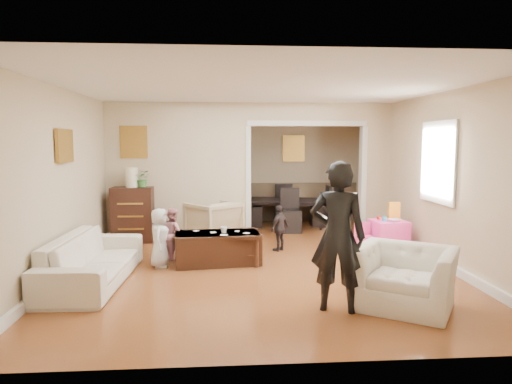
{
  "coord_description": "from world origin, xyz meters",
  "views": [
    {
      "loc": [
        -0.53,
        -7.17,
        1.86
      ],
      "look_at": [
        0.0,
        0.2,
        1.05
      ],
      "focal_mm": 32.39,
      "sensor_mm": 36.0,
      "label": 1
    }
  ],
  "objects": [
    {
      "name": "craft_papers",
      "position": [
        -0.54,
        -0.25,
        0.48
      ],
      "size": [
        0.88,
        0.47,
        0.0
      ],
      "color": "white",
      "rests_on": "coffee_table"
    },
    {
      "name": "coffee_table",
      "position": [
        -0.62,
        -0.23,
        0.24
      ],
      "size": [
        1.35,
        0.8,
        0.48
      ],
      "primitive_type": "cube",
      "rotation": [
        0.0,
        0.0,
        0.13
      ],
      "color": "#341D10",
      "rests_on": "ground"
    },
    {
      "name": "partition_left",
      "position": [
        -1.38,
        1.8,
        1.3
      ],
      "size": [
        2.75,
        0.18,
        2.6
      ],
      "primitive_type": "cube",
      "color": "#BEB18B",
      "rests_on": "ground"
    },
    {
      "name": "cereal_box",
      "position": [
        2.4,
        0.48,
        0.67
      ],
      "size": [
        0.21,
        0.09,
        0.3
      ],
      "primitive_type": "cube",
      "rotation": [
        0.0,
        0.0,
        0.09
      ],
      "color": "yellow",
      "rests_on": "play_table"
    },
    {
      "name": "framed_art_partition",
      "position": [
        -2.2,
        1.7,
        1.85
      ],
      "size": [
        0.45,
        0.03,
        0.55
      ],
      "primitive_type": "cube",
      "color": "brown",
      "rests_on": "partition_left"
    },
    {
      "name": "table_lamp",
      "position": [
        -2.21,
        1.44,
        1.2
      ],
      "size": [
        0.22,
        0.22,
        0.36
      ],
      "primitive_type": "cylinder",
      "color": "#F5F0C8",
      "rests_on": "dresser"
    },
    {
      "name": "child_toddler",
      "position": [
        0.43,
        0.52,
        0.39
      ],
      "size": [
        0.45,
        0.47,
        0.79
      ],
      "primitive_type": "imported",
      "rotation": [
        0.0,
        0.0,
        -2.31
      ],
      "color": "black",
      "rests_on": "ground"
    },
    {
      "name": "partition_right",
      "position": [
        2.48,
        1.8,
        1.3
      ],
      "size": [
        0.55,
        0.18,
        2.6
      ],
      "primitive_type": "cube",
      "color": "#BEB18B",
      "rests_on": "ground"
    },
    {
      "name": "adult_person",
      "position": [
        0.71,
        -2.31,
        0.83
      ],
      "size": [
        0.7,
        0.56,
        1.66
      ],
      "primitive_type": "imported",
      "rotation": [
        0.0,
        0.0,
        2.83
      ],
      "color": "black",
      "rests_on": "ground"
    },
    {
      "name": "coffee_cup",
      "position": [
        -0.52,
        -0.28,
        0.53
      ],
      "size": [
        0.12,
        0.12,
        0.1
      ],
      "primitive_type": "imported",
      "rotation": [
        0.0,
        0.0,
        0.13
      ],
      "color": "white",
      "rests_on": "coffee_table"
    },
    {
      "name": "child_kneel_b",
      "position": [
        -1.32,
        0.07,
        0.41
      ],
      "size": [
        0.46,
        0.5,
        0.82
      ],
      "primitive_type": "imported",
      "rotation": [
        0.0,
        0.0,
        2.05
      ],
      "color": "#C57B81",
      "rests_on": "ground"
    },
    {
      "name": "armchair_front",
      "position": [
        1.5,
        -2.26,
        0.34
      ],
      "size": [
        1.38,
        1.34,
        0.68
      ],
      "primitive_type": "imported",
      "rotation": [
        0.0,
        0.0,
        -0.58
      ],
      "color": "white",
      "rests_on": "ground"
    },
    {
      "name": "toy_block",
      "position": [
        2.16,
        0.5,
        0.55
      ],
      "size": [
        0.1,
        0.09,
        0.05
      ],
      "primitive_type": "cube",
      "rotation": [
        0.0,
        0.0,
        0.44
      ],
      "color": "red",
      "rests_on": "play_table"
    },
    {
      "name": "potted_plant",
      "position": [
        -2.01,
        1.44,
        1.18
      ],
      "size": [
        0.28,
        0.25,
        0.32
      ],
      "primitive_type": "imported",
      "color": "#356E31",
      "rests_on": "dresser"
    },
    {
      "name": "sofa",
      "position": [
        -2.25,
        -1.09,
        0.32
      ],
      "size": [
        0.93,
        2.2,
        0.63
      ],
      "primitive_type": "imported",
      "rotation": [
        0.0,
        0.0,
        1.53
      ],
      "color": "white",
      "rests_on": "ground"
    },
    {
      "name": "framed_art_alcove",
      "position": [
        1.1,
        3.44,
        1.7
      ],
      "size": [
        0.45,
        0.03,
        0.55
      ],
      "primitive_type": "cube",
      "color": "brown"
    },
    {
      "name": "play_table",
      "position": [
        2.28,
        0.38,
        0.26
      ],
      "size": [
        0.59,
        0.59,
        0.52
      ],
      "primitive_type": "cube",
      "rotation": [
        0.0,
        0.0,
        0.09
      ],
      "color": "#FF43AD",
      "rests_on": "ground"
    },
    {
      "name": "child_kneel_a",
      "position": [
        -1.47,
        -0.38,
        0.44
      ],
      "size": [
        0.3,
        0.44,
        0.88
      ],
      "primitive_type": "imported",
      "rotation": [
        0.0,
        0.0,
        1.53
      ],
      "color": "silver",
      "rests_on": "ground"
    },
    {
      "name": "play_bowl",
      "position": [
        2.33,
        0.26,
        0.55
      ],
      "size": [
        0.21,
        0.21,
        0.05
      ],
      "primitive_type": "imported",
      "rotation": [
        0.0,
        0.0,
        0.09
      ],
      "color": "silver",
      "rests_on": "play_table"
    },
    {
      "name": "window_pane",
      "position": [
        2.73,
        -0.4,
        1.55
      ],
      "size": [
        0.03,
        0.95,
        1.1
      ],
      "primitive_type": "cube",
      "color": "white",
      "rests_on": "ground"
    },
    {
      "name": "dining_table",
      "position": [
        0.86,
        2.77,
        0.29
      ],
      "size": [
        1.83,
        1.27,
        0.59
      ],
      "primitive_type": "imported",
      "rotation": [
        0.0,
        0.0,
        -0.22
      ],
      "color": "black",
      "rests_on": "ground"
    },
    {
      "name": "armchair_back",
      "position": [
        -0.71,
        1.3,
        0.38
      ],
      "size": [
        1.16,
        1.17,
        0.77
      ],
      "primitive_type": "imported",
      "rotation": [
        0.0,
        0.0,
        3.83
      ],
      "color": "#C5AF88",
      "rests_on": "ground"
    },
    {
      "name": "framed_art_sofa_wall",
      "position": [
        -2.71,
        -0.6,
        1.8
      ],
      "size": [
        0.03,
        0.55,
        0.4
      ],
      "primitive_type": "cube",
      "color": "brown"
    },
    {
      "name": "dresser",
      "position": [
        -2.21,
        1.44,
        0.51
      ],
      "size": [
        0.74,
        0.42,
        1.02
      ],
      "primitive_type": "cube",
      "color": "black",
      "rests_on": "ground"
    },
    {
      "name": "floor",
      "position": [
        0.0,
        0.0,
        0.0
      ],
      "size": [
        7.0,
        7.0,
        0.0
      ],
      "primitive_type": "plane",
      "color": "#A8582B",
      "rests_on": "ground"
    },
    {
      "name": "partition_header",
      "position": [
        1.1,
        1.8,
        2.42
      ],
      "size": [
        2.22,
        0.18,
        0.35
      ],
      "primitive_type": "cube",
      "color": "#BEB18B",
      "rests_on": "partition_right"
    },
    {
      "name": "cyan_cup",
      "position": [
        2.18,
        0.33,
        0.56
      ],
      "size": [
        0.08,
        0.08,
        0.08
      ],
      "primitive_type": "cylinder",
      "color": "#25A1BA",
      "rests_on": "play_table"
    }
  ]
}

